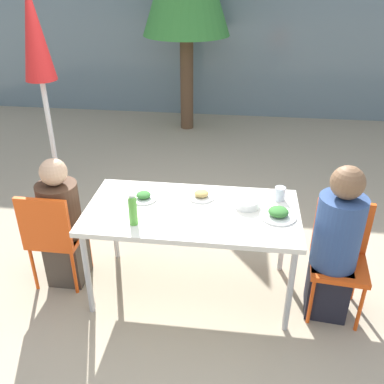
# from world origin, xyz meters

# --- Properties ---
(ground_plane) EXTENTS (24.00, 24.00, 0.00)m
(ground_plane) POSITION_xyz_m (0.00, 0.00, 0.00)
(ground_plane) COLOR tan
(building_facade) EXTENTS (10.00, 0.20, 3.00)m
(building_facade) POSITION_xyz_m (0.00, 4.61, 1.50)
(building_facade) COLOR slate
(building_facade) RESTS_ON ground
(dining_table) EXTENTS (1.58, 0.81, 0.76)m
(dining_table) POSITION_xyz_m (0.00, 0.00, 0.70)
(dining_table) COLOR silver
(dining_table) RESTS_ON ground
(chair_left) EXTENTS (0.40, 0.40, 0.87)m
(chair_left) POSITION_xyz_m (-1.09, -0.07, 0.51)
(chair_left) COLOR #E54C14
(chair_left) RESTS_ON ground
(person_left) EXTENTS (0.32, 0.32, 1.10)m
(person_left) POSITION_xyz_m (-1.04, 0.01, 0.52)
(person_left) COLOR #473D33
(person_left) RESTS_ON ground
(chair_right) EXTENTS (0.44, 0.44, 0.87)m
(chair_right) POSITION_xyz_m (1.10, -0.03, 0.51)
(chair_right) COLOR #E54C14
(chair_right) RESTS_ON ground
(person_right) EXTENTS (0.33, 0.33, 1.22)m
(person_right) POSITION_xyz_m (1.04, -0.10, 0.58)
(person_right) COLOR black
(person_right) RESTS_ON ground
(closed_umbrella) EXTENTS (0.36, 0.36, 2.27)m
(closed_umbrella) POSITION_xyz_m (-1.33, 0.66, 1.64)
(closed_umbrella) COLOR #333333
(closed_umbrella) RESTS_ON ground
(plate_0) EXTENTS (0.26, 0.26, 0.07)m
(plate_0) POSITION_xyz_m (0.63, -0.02, 0.78)
(plate_0) COLOR white
(plate_0) RESTS_ON dining_table
(plate_1) EXTENTS (0.21, 0.21, 0.06)m
(plate_1) POSITION_xyz_m (0.05, 0.19, 0.78)
(plate_1) COLOR white
(plate_1) RESTS_ON dining_table
(plate_2) EXTENTS (0.21, 0.21, 0.06)m
(plate_2) POSITION_xyz_m (-0.39, 0.11, 0.78)
(plate_2) COLOR white
(plate_2) RESTS_ON dining_table
(bottle) EXTENTS (0.06, 0.06, 0.24)m
(bottle) POSITION_xyz_m (-0.38, -0.24, 0.87)
(bottle) COLOR #51A338
(bottle) RESTS_ON dining_table
(drinking_cup) EXTENTS (0.08, 0.08, 0.10)m
(drinking_cup) POSITION_xyz_m (0.65, 0.24, 0.81)
(drinking_cup) COLOR silver
(drinking_cup) RESTS_ON dining_table
(salad_bowl) EXTENTS (0.19, 0.19, 0.06)m
(salad_bowl) POSITION_xyz_m (0.40, 0.10, 0.79)
(salad_bowl) COLOR white
(salad_bowl) RESTS_ON dining_table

